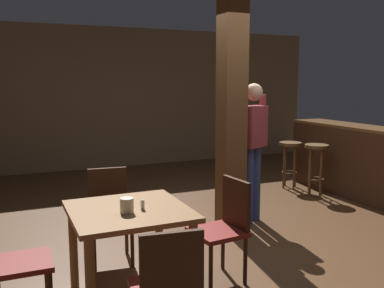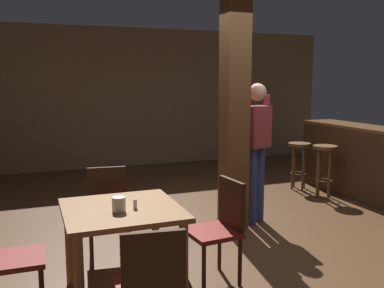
{
  "view_description": "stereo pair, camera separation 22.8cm",
  "coord_description": "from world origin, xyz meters",
  "px_view_note": "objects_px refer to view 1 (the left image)",
  "views": [
    {
      "loc": [
        -2.56,
        -4.06,
        1.75
      ],
      "look_at": [
        -0.77,
        -0.01,
        1.09
      ],
      "focal_mm": 40.0,
      "sensor_mm": 36.0,
      "label": 1
    },
    {
      "loc": [
        -2.35,
        -4.14,
        1.75
      ],
      "look_at": [
        -0.77,
        -0.01,
        1.09
      ],
      "focal_mm": 40.0,
      "sensor_mm": 36.0,
      "label": 2
    }
  ],
  "objects_px": {
    "chair_east": "(225,224)",
    "bar_stool_near": "(316,158)",
    "salt_shaker": "(143,205)",
    "chair_north": "(109,210)",
    "chair_west": "(10,257)",
    "dining_table": "(129,225)",
    "bar_counter": "(348,160)",
    "standing_person": "(253,142)",
    "napkin_cup": "(127,205)",
    "chair_south": "(168,287)",
    "bar_stool_mid": "(290,153)"
  },
  "relations": [
    {
      "from": "chair_east",
      "to": "bar_stool_near",
      "type": "distance_m",
      "value": 3.19
    },
    {
      "from": "salt_shaker",
      "to": "chair_north",
      "type": "bearing_deg",
      "value": 94.05
    },
    {
      "from": "chair_east",
      "to": "chair_west",
      "type": "bearing_deg",
      "value": -179.74
    },
    {
      "from": "dining_table",
      "to": "bar_stool_near",
      "type": "distance_m",
      "value": 3.92
    },
    {
      "from": "bar_counter",
      "to": "bar_stool_near",
      "type": "height_order",
      "value": "bar_counter"
    },
    {
      "from": "bar_counter",
      "to": "standing_person",
      "type": "bearing_deg",
      "value": -166.16
    },
    {
      "from": "napkin_cup",
      "to": "bar_stool_near",
      "type": "relative_size",
      "value": 0.14
    },
    {
      "from": "chair_west",
      "to": "napkin_cup",
      "type": "relative_size",
      "value": 7.72
    },
    {
      "from": "chair_south",
      "to": "dining_table",
      "type": "bearing_deg",
      "value": 89.72
    },
    {
      "from": "chair_east",
      "to": "napkin_cup",
      "type": "height_order",
      "value": "chair_east"
    },
    {
      "from": "standing_person",
      "to": "bar_stool_mid",
      "type": "xyz_separation_m",
      "value": [
        1.48,
        1.23,
        -0.43
      ]
    },
    {
      "from": "chair_south",
      "to": "napkin_cup",
      "type": "bearing_deg",
      "value": 92.69
    },
    {
      "from": "chair_south",
      "to": "napkin_cup",
      "type": "height_order",
      "value": "chair_south"
    },
    {
      "from": "chair_east",
      "to": "chair_north",
      "type": "height_order",
      "value": "same"
    },
    {
      "from": "chair_south",
      "to": "bar_stool_near",
      "type": "xyz_separation_m",
      "value": [
        3.44,
        2.77,
        0.09
      ]
    },
    {
      "from": "napkin_cup",
      "to": "chair_west",
      "type": "bearing_deg",
      "value": 173.45
    },
    {
      "from": "chair_north",
      "to": "standing_person",
      "type": "relative_size",
      "value": 0.52
    },
    {
      "from": "napkin_cup",
      "to": "chair_east",
      "type": "bearing_deg",
      "value": 6.58
    },
    {
      "from": "napkin_cup",
      "to": "chair_north",
      "type": "bearing_deg",
      "value": 85.57
    },
    {
      "from": "chair_south",
      "to": "standing_person",
      "type": "xyz_separation_m",
      "value": [
        1.92,
        2.14,
        0.5
      ]
    },
    {
      "from": "chair_south",
      "to": "chair_east",
      "type": "bearing_deg",
      "value": 45.53
    },
    {
      "from": "napkin_cup",
      "to": "salt_shaker",
      "type": "height_order",
      "value": "napkin_cup"
    },
    {
      "from": "chair_east",
      "to": "bar_counter",
      "type": "height_order",
      "value": "bar_counter"
    },
    {
      "from": "bar_stool_mid",
      "to": "napkin_cup",
      "type": "bearing_deg",
      "value": -143.09
    },
    {
      "from": "salt_shaker",
      "to": "bar_stool_mid",
      "type": "relative_size",
      "value": 0.1
    },
    {
      "from": "dining_table",
      "to": "chair_south",
      "type": "distance_m",
      "value": 0.88
    },
    {
      "from": "chair_west",
      "to": "bar_stool_mid",
      "type": "relative_size",
      "value": 1.18
    },
    {
      "from": "dining_table",
      "to": "chair_north",
      "type": "bearing_deg",
      "value": 87.86
    },
    {
      "from": "chair_east",
      "to": "dining_table",
      "type": "bearing_deg",
      "value": -179.58
    },
    {
      "from": "chair_west",
      "to": "napkin_cup",
      "type": "height_order",
      "value": "chair_west"
    },
    {
      "from": "chair_south",
      "to": "chair_west",
      "type": "distance_m",
      "value": 1.23
    },
    {
      "from": "chair_south",
      "to": "bar_stool_mid",
      "type": "relative_size",
      "value": 1.18
    },
    {
      "from": "salt_shaker",
      "to": "bar_stool_near",
      "type": "xyz_separation_m",
      "value": [
        3.34,
        1.95,
        -0.2
      ]
    },
    {
      "from": "salt_shaker",
      "to": "bar_counter",
      "type": "relative_size",
      "value": 0.03
    },
    {
      "from": "chair_west",
      "to": "bar_stool_near",
      "type": "height_order",
      "value": "chair_west"
    },
    {
      "from": "chair_north",
      "to": "salt_shaker",
      "type": "xyz_separation_m",
      "value": [
        0.06,
        -0.89,
        0.29
      ]
    },
    {
      "from": "chair_north",
      "to": "bar_stool_near",
      "type": "distance_m",
      "value": 3.57
    },
    {
      "from": "chair_north",
      "to": "dining_table",
      "type": "bearing_deg",
      "value": -92.14
    },
    {
      "from": "salt_shaker",
      "to": "dining_table",
      "type": "bearing_deg",
      "value": 146.92
    },
    {
      "from": "chair_north",
      "to": "bar_counter",
      "type": "xyz_separation_m",
      "value": [
        3.9,
        0.93,
        0.04
      ]
    },
    {
      "from": "napkin_cup",
      "to": "bar_stool_near",
      "type": "xyz_separation_m",
      "value": [
        3.48,
        1.99,
        -0.22
      ]
    },
    {
      "from": "dining_table",
      "to": "salt_shaker",
      "type": "relative_size",
      "value": 11.88
    },
    {
      "from": "chair_north",
      "to": "standing_person",
      "type": "xyz_separation_m",
      "value": [
        1.89,
        0.43,
        0.5
      ]
    },
    {
      "from": "dining_table",
      "to": "bar_counter",
      "type": "xyz_separation_m",
      "value": [
        3.94,
        1.76,
        -0.07
      ]
    },
    {
      "from": "chair_east",
      "to": "chair_north",
      "type": "bearing_deg",
      "value": 135.25
    },
    {
      "from": "salt_shaker",
      "to": "bar_stool_mid",
      "type": "bearing_deg",
      "value": 37.63
    },
    {
      "from": "chair_north",
      "to": "bar_stool_near",
      "type": "height_order",
      "value": "chair_north"
    },
    {
      "from": "chair_south",
      "to": "bar_stool_near",
      "type": "distance_m",
      "value": 4.42
    },
    {
      "from": "chair_south",
      "to": "bar_stool_mid",
      "type": "xyz_separation_m",
      "value": [
        3.41,
        3.36,
        0.06
      ]
    },
    {
      "from": "bar_counter",
      "to": "chair_west",
      "type": "bearing_deg",
      "value": -159.91
    }
  ]
}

